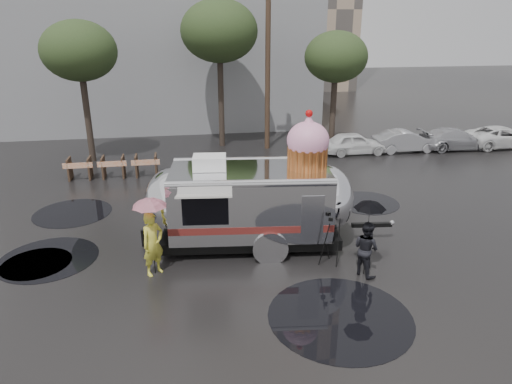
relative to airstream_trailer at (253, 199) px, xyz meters
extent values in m
plane|color=black|center=(0.20, -2.17, -1.57)|extent=(120.00, 120.00, 0.00)
cylinder|color=black|center=(1.49, -4.30, -1.56)|extent=(3.58, 3.58, 0.01)
cylinder|color=black|center=(-6.67, -0.27, -1.56)|extent=(2.04, 2.04, 0.01)
cylinder|color=black|center=(-6.39, -0.02, -1.56)|extent=(2.98, 2.98, 0.01)
cylinder|color=black|center=(5.08, 2.80, -1.56)|extent=(2.57, 2.57, 0.01)
cylinder|color=black|center=(-6.41, 3.64, -1.56)|extent=(2.89, 2.89, 0.01)
cube|color=slate|center=(-3.80, 21.83, 4.93)|extent=(22.00, 12.00, 13.00)
cylinder|color=#473323|center=(2.70, 11.83, 2.93)|extent=(0.28, 0.28, 9.00)
cylinder|color=#382D26|center=(-6.80, 10.83, 1.36)|extent=(0.32, 0.32, 5.85)
ellipsoid|color=#253719|center=(-6.80, 10.83, 3.96)|extent=(3.64, 3.64, 2.86)
cylinder|color=#382D26|center=(0.20, 12.83, 1.81)|extent=(0.32, 0.32, 6.75)
ellipsoid|color=#253719|center=(0.20, 12.83, 4.81)|extent=(4.20, 4.20, 3.30)
cylinder|color=#382D26|center=(6.20, 10.83, 1.13)|extent=(0.32, 0.32, 5.40)
ellipsoid|color=#253719|center=(6.20, 10.83, 3.53)|extent=(3.36, 3.36, 2.64)
cube|color=#473323|center=(-7.30, 7.83, -1.07)|extent=(0.08, 0.80, 1.00)
cube|color=#473323|center=(-6.40, 7.83, -1.07)|extent=(0.08, 0.80, 1.00)
cube|color=#E5590C|center=(-6.85, 7.45, -0.82)|extent=(1.30, 0.04, 0.25)
cube|color=#473323|center=(-5.80, 7.83, -1.07)|extent=(0.08, 0.80, 1.00)
cube|color=#473323|center=(-4.90, 7.83, -1.07)|extent=(0.08, 0.80, 1.00)
cube|color=#E5590C|center=(-5.35, 7.45, -0.82)|extent=(1.30, 0.04, 0.25)
cube|color=#473323|center=(-4.30, 7.83, -1.07)|extent=(0.08, 0.80, 1.00)
cube|color=#473323|center=(-3.40, 7.83, -1.07)|extent=(0.08, 0.80, 1.00)
cube|color=#E5590C|center=(-3.85, 7.45, -0.82)|extent=(1.30, 0.04, 0.25)
imported|color=silver|center=(7.20, 9.83, -0.87)|extent=(4.00, 1.80, 1.40)
imported|color=#B2B2B7|center=(10.20, 9.83, -0.87)|extent=(4.00, 1.80, 1.40)
imported|color=#B2B2B7|center=(13.20, 9.83, -0.85)|extent=(4.20, 1.80, 1.44)
imported|color=silver|center=(16.20, 9.83, -0.82)|extent=(4.40, 1.90, 1.50)
cube|color=silver|center=(-0.10, 0.02, 0.00)|extent=(5.16, 3.08, 2.01)
ellipsoid|color=silver|center=(2.34, -0.24, 0.00)|extent=(1.94, 2.73, 2.01)
ellipsoid|color=silver|center=(-2.55, 0.28, 0.00)|extent=(1.94, 2.73, 2.01)
cube|color=black|center=(-0.10, 0.02, -1.18)|extent=(5.80, 2.82, 0.34)
cylinder|color=black|center=(0.33, -1.19, -1.18)|extent=(0.80, 0.33, 0.78)
cylinder|color=black|center=(0.58, 1.10, -1.18)|extent=(0.80, 0.33, 0.78)
cylinder|color=silver|center=(0.31, -1.34, -1.12)|extent=(1.08, 0.23, 1.07)
cube|color=black|center=(3.90, -0.41, -1.01)|extent=(1.35, 0.28, 0.13)
sphere|color=silver|center=(4.57, -0.48, -0.95)|extent=(0.20, 0.20, 0.18)
cylinder|color=black|center=(-3.55, 0.39, -1.29)|extent=(0.12, 0.12, 0.56)
cube|color=maroon|center=(-0.24, -1.26, -0.51)|extent=(4.89, 0.55, 0.22)
cube|color=maroon|center=(0.03, 1.29, -0.51)|extent=(4.89, 0.55, 0.22)
cube|color=black|center=(-1.57, -1.13, 0.16)|extent=(1.34, 0.17, 0.89)
cube|color=#A7A39B|center=(-1.60, -1.40, 0.72)|extent=(1.62, 0.72, 0.16)
cube|color=silver|center=(1.54, -1.46, -0.17)|extent=(0.67, 0.10, 1.45)
cube|color=white|center=(-1.33, 0.15, 1.23)|extent=(1.08, 0.83, 0.42)
cylinder|color=orange|center=(1.68, -0.17, 1.34)|extent=(1.28, 1.28, 0.67)
ellipsoid|color=#F4A4C8|center=(1.68, -0.17, 1.87)|extent=(1.43, 1.43, 1.16)
cone|color=#F4A4C8|center=(1.68, -0.17, 2.46)|extent=(0.62, 0.62, 0.45)
sphere|color=red|center=(1.68, -0.17, 2.70)|extent=(0.25, 0.25, 0.22)
imported|color=gold|center=(-3.10, -1.42, -0.62)|extent=(0.82, 0.78, 1.89)
imported|color=pink|center=(-3.10, -1.42, 0.38)|extent=(1.18, 1.18, 0.80)
cylinder|color=black|center=(-3.10, -1.42, -0.74)|extent=(0.02, 0.02, 1.65)
imported|color=black|center=(2.85, -2.44, -0.75)|extent=(0.74, 0.90, 1.63)
imported|color=black|center=(2.85, -2.44, 0.35)|extent=(1.08, 1.08, 0.73)
cylinder|color=black|center=(2.85, -2.44, -0.74)|extent=(0.02, 0.02, 1.65)
cylinder|color=black|center=(2.25, -1.80, -0.85)|extent=(0.15, 0.31, 1.46)
cylinder|color=black|center=(1.99, -1.44, -0.85)|extent=(0.34, 0.06, 1.46)
cylinder|color=black|center=(1.81, -1.85, -0.85)|extent=(0.21, 0.28, 1.46)
cube|color=black|center=(2.02, -1.70, -0.10)|extent=(0.15, 0.14, 0.10)
camera|label=1|loc=(-2.10, -13.30, 5.26)|focal=32.00mm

